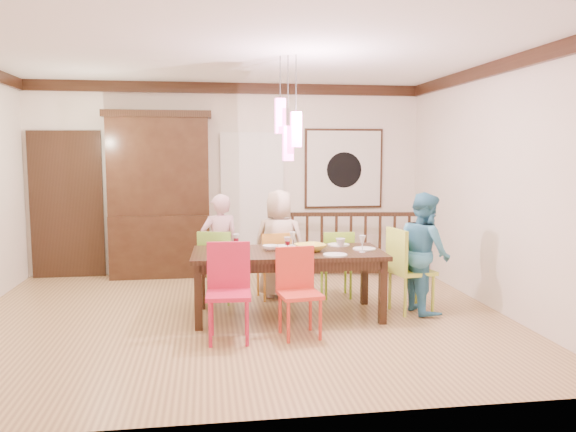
{
  "coord_description": "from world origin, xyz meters",
  "views": [
    {
      "loc": [
        -0.35,
        -6.2,
        1.85
      ],
      "look_at": [
        0.58,
        0.22,
        1.12
      ],
      "focal_mm": 35.0,
      "sensor_mm": 36.0,
      "label": 1
    }
  ],
  "objects": [
    {
      "name": "floor",
      "position": [
        0.0,
        0.0,
        0.0
      ],
      "size": [
        6.0,
        6.0,
        0.0
      ],
      "primitive_type": "plane",
      "color": "olive",
      "rests_on": "ground"
    },
    {
      "name": "ceiling",
      "position": [
        0.0,
        0.0,
        2.9
      ],
      "size": [
        6.0,
        6.0,
        0.0
      ],
      "primitive_type": "plane",
      "rotation": [
        3.14,
        0.0,
        0.0
      ],
      "color": "white",
      "rests_on": "wall_back"
    },
    {
      "name": "wall_back",
      "position": [
        0.0,
        2.5,
        1.45
      ],
      "size": [
        6.0,
        0.0,
        6.0
      ],
      "primitive_type": "plane",
      "rotation": [
        1.57,
        0.0,
        0.0
      ],
      "color": "beige",
      "rests_on": "floor"
    },
    {
      "name": "wall_right",
      "position": [
        3.0,
        0.0,
        1.45
      ],
      "size": [
        0.0,
        5.0,
        5.0
      ],
      "primitive_type": "plane",
      "rotation": [
        1.57,
        0.0,
        -1.57
      ],
      "color": "beige",
      "rests_on": "floor"
    },
    {
      "name": "crown_molding",
      "position": [
        0.0,
        0.0,
        2.82
      ],
      "size": [
        6.0,
        5.0,
        0.16
      ],
      "primitive_type": null,
      "color": "black",
      "rests_on": "wall_back"
    },
    {
      "name": "panel_door",
      "position": [
        -2.4,
        2.45,
        1.05
      ],
      "size": [
        1.04,
        0.07,
        2.24
      ],
      "primitive_type": "cube",
      "color": "black",
      "rests_on": "wall_back"
    },
    {
      "name": "white_doorway",
      "position": [
        0.35,
        2.46,
        1.05
      ],
      "size": [
        0.97,
        0.05,
        2.22
      ],
      "primitive_type": "cube",
      "color": "silver",
      "rests_on": "wall_back"
    },
    {
      "name": "painting",
      "position": [
        1.8,
        2.46,
        1.6
      ],
      "size": [
        1.25,
        0.06,
        1.25
      ],
      "color": "black",
      "rests_on": "wall_back"
    },
    {
      "name": "pendant_cluster",
      "position": [
        0.54,
        -0.05,
        2.11
      ],
      "size": [
        0.27,
        0.21,
        1.14
      ],
      "color": "#FF4CB4",
      "rests_on": "ceiling"
    },
    {
      "name": "dining_table",
      "position": [
        0.54,
        -0.05,
        0.67
      ],
      "size": [
        2.16,
        1.04,
        0.75
      ],
      "rotation": [
        0.0,
        0.0,
        -0.03
      ],
      "color": "black",
      "rests_on": "floor"
    },
    {
      "name": "chair_far_left",
      "position": [
        -0.23,
        0.69,
        0.52
      ],
      "size": [
        0.49,
        0.49,
        0.91
      ],
      "rotation": [
        0.0,
        0.0,
        2.91
      ],
      "color": "#70A532",
      "rests_on": "floor"
    },
    {
      "name": "chair_far_mid",
      "position": [
        0.47,
        0.78,
        0.49
      ],
      "size": [
        0.45,
        0.45,
        0.86
      ],
      "rotation": [
        0.0,
        0.0,
        3.32
      ],
      "color": "orange",
      "rests_on": "floor"
    },
    {
      "name": "chair_far_right",
      "position": [
        1.28,
        0.72,
        0.49
      ],
      "size": [
        0.4,
        0.4,
        0.86
      ],
      "rotation": [
        0.0,
        0.0,
        3.11
      ],
      "color": "#8DC72C",
      "rests_on": "floor"
    },
    {
      "name": "chair_near_left",
      "position": [
        -0.15,
        -0.8,
        0.55
      ],
      "size": [
        0.46,
        0.46,
        0.96
      ],
      "rotation": [
        0.0,
        0.0,
        -0.05
      ],
      "color": "#C01B3C",
      "rests_on": "floor"
    },
    {
      "name": "chair_near_mid",
      "position": [
        0.56,
        -0.78,
        0.51
      ],
      "size": [
        0.45,
        0.45,
        0.89
      ],
      "rotation": [
        0.0,
        0.0,
        0.12
      ],
      "color": "red",
      "rests_on": "floor"
    },
    {
      "name": "chair_end_right",
      "position": [
        1.99,
        -0.07,
        0.56
      ],
      "size": [
        0.51,
        0.51,
        0.98
      ],
      "rotation": [
        0.0,
        0.0,
        1.74
      ],
      "color": "#B8D140",
      "rests_on": "floor"
    },
    {
      "name": "china_hutch",
      "position": [
        -1.04,
        2.3,
        1.23
      ],
      "size": [
        1.56,
        0.46,
        2.46
      ],
      "color": "black",
      "rests_on": "floor"
    },
    {
      "name": "balustrade",
      "position": [
        1.8,
        1.95,
        0.5
      ],
      "size": [
        2.3,
        0.37,
        0.96
      ],
      "rotation": [
        0.0,
        0.0,
        -0.13
      ],
      "color": "black",
      "rests_on": "floor"
    },
    {
      "name": "person_far_left",
      "position": [
        -0.19,
        0.85,
        0.67
      ],
      "size": [
        0.54,
        0.41,
        1.33
      ],
      "primitive_type": "imported",
      "rotation": [
        0.0,
        0.0,
        3.35
      ],
      "color": "#EDB4C6",
      "rests_on": "floor"
    },
    {
      "name": "person_far_mid",
      "position": [
        0.56,
        0.81,
        0.69
      ],
      "size": [
        0.78,
        0.62,
        1.39
      ],
      "primitive_type": "imported",
      "rotation": [
        0.0,
        0.0,
        2.84
      ],
      "color": "#C8B097",
      "rests_on": "floor"
    },
    {
      "name": "person_end_right",
      "position": [
        2.14,
        -0.08,
        0.7
      ],
      "size": [
        0.59,
        0.72,
        1.4
      ],
      "primitive_type": "imported",
      "rotation": [
        0.0,
        0.0,
        1.66
      ],
      "color": "teal",
      "rests_on": "floor"
    },
    {
      "name": "serving_bowl",
      "position": [
        0.79,
        -0.09,
        0.79
      ],
      "size": [
        0.42,
        0.42,
        0.08
      ],
      "primitive_type": "imported",
      "rotation": [
        0.0,
        0.0,
        0.33
      ],
      "color": "gold",
      "rests_on": "dining_table"
    },
    {
      "name": "small_bowl",
      "position": [
        0.35,
        0.03,
        0.78
      ],
      "size": [
        0.19,
        0.19,
        0.06
      ],
      "primitive_type": "imported",
      "rotation": [
        0.0,
        0.0,
        0.07
      ],
      "color": "white",
      "rests_on": "dining_table"
    },
    {
      "name": "cup_left",
      "position": [
        -0.0,
        -0.19,
        0.8
      ],
      "size": [
        0.14,
        0.14,
        0.1
      ],
      "primitive_type": "imported",
      "rotation": [
        0.0,
        0.0,
        -0.1
      ],
      "color": "silver",
      "rests_on": "dining_table"
    },
    {
      "name": "cup_right",
      "position": [
        1.2,
        0.15,
        0.8
      ],
      "size": [
        0.14,
        0.14,
        0.1
      ],
      "primitive_type": "imported",
      "rotation": [
        0.0,
        0.0,
        -0.32
      ],
      "color": "silver",
      "rests_on": "dining_table"
    },
    {
      "name": "plate_far_left",
      "position": [
        -0.13,
        0.29,
        0.76
      ],
      "size": [
        0.26,
        0.26,
        0.01
      ],
      "primitive_type": "cylinder",
      "color": "white",
      "rests_on": "dining_table"
    },
    {
      "name": "plate_far_mid",
      "position": [
        0.55,
        0.21,
        0.76
      ],
      "size": [
        0.26,
        0.26,
        0.01
      ],
      "primitive_type": "cylinder",
      "color": "white",
      "rests_on": "dining_table"
    },
    {
      "name": "plate_far_right",
      "position": [
        1.2,
        0.24,
        0.76
      ],
      "size": [
        0.26,
        0.26,
        0.01
      ],
      "primitive_type": "cylinder",
      "color": "white",
      "rests_on": "dining_table"
    },
    {
      "name": "plate_near_left",
      "position": [
        -0.17,
        -0.38,
        0.76
      ],
      "size": [
        0.26,
        0.26,
        0.01
      ],
      "primitive_type": "cylinder",
      "color": "white",
      "rests_on": "dining_table"
    },
    {
      "name": "plate_near_mid",
      "position": [
        1.01,
        -0.4,
        0.76
      ],
      "size": [
        0.26,
        0.26,
        0.01
      ],
      "primitive_type": "cylinder",
      "color": "white",
      "rests_on": "dining_table"
    },
    {
      "name": "plate_end_right",
      "position": [
        1.42,
        -0.08,
        0.76
      ],
      "size": [
        0.26,
        0.26,
        0.01
      ],
      "primitive_type": "cylinder",
      "color": "white",
      "rests_on": "dining_table"
    },
    {
      "name": "wine_glass_a",
      "position": [
        -0.03,
        0.05,
        0.84
      ],
      "size": [
        0.08,
        0.08,
        0.19
      ],
      "primitive_type": null,
      "color": "#590C19",
      "rests_on": "dining_table"
    },
    {
      "name": "wine_glass_b",
      "position": [
        0.63,
        0.13,
        0.84
      ],
      "size": [
        0.08,
        0.08,
        0.19
      ],
      "primitive_type": null,
      "color": "silver",
      "rests_on": "dining_table"
    },
    {
      "name": "wine_glass_c",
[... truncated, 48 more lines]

